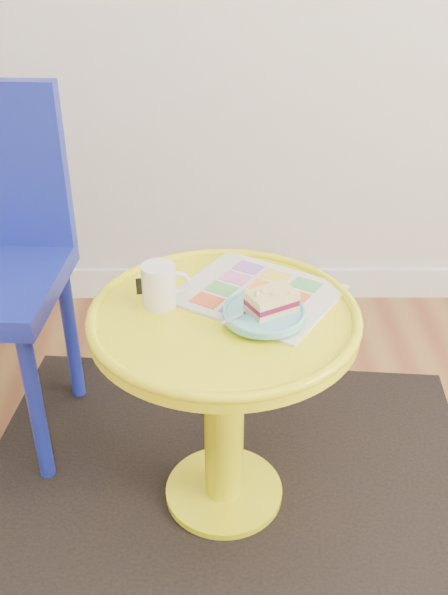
{
  "coord_description": "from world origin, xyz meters",
  "views": [
    {
      "loc": [
        0.09,
        -0.22,
        1.32
      ],
      "look_at": [
        0.09,
        0.99,
        0.6
      ],
      "focal_mm": 40.0,
      "sensor_mm": 36.0,
      "label": 1
    }
  ],
  "objects_px": {
    "side_table": "(224,371)",
    "newspaper": "(257,294)",
    "mug": "(160,284)",
    "plate": "(264,314)"
  },
  "relations": [
    {
      "from": "side_table",
      "to": "newspaper",
      "type": "distance_m",
      "value": 0.19
    },
    {
      "from": "newspaper",
      "to": "plate",
      "type": "height_order",
      "value": "plate"
    },
    {
      "from": "plate",
      "to": "mug",
      "type": "bearing_deg",
      "value": 162.92
    },
    {
      "from": "side_table",
      "to": "newspaper",
      "type": "relative_size",
      "value": 1.78
    },
    {
      "from": "side_table",
      "to": "plate",
      "type": "xyz_separation_m",
      "value": [
        0.08,
        -0.03,
        0.17
      ]
    },
    {
      "from": "side_table",
      "to": "plate",
      "type": "distance_m",
      "value": 0.2
    },
    {
      "from": "plate",
      "to": "side_table",
      "type": "bearing_deg",
      "value": 159.56
    },
    {
      "from": "side_table",
      "to": "mug",
      "type": "relative_size",
      "value": 5.51
    },
    {
      "from": "mug",
      "to": "plate",
      "type": "height_order",
      "value": "mug"
    },
    {
      "from": "side_table",
      "to": "mug",
      "type": "xyz_separation_m",
      "value": [
        -0.14,
        0.04,
        0.21
      ]
    }
  ]
}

